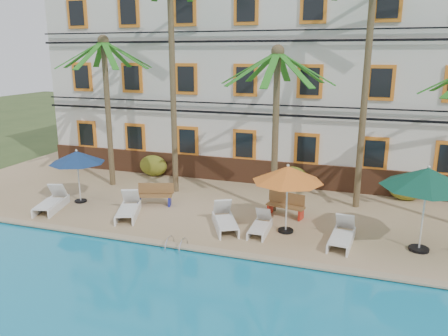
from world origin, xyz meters
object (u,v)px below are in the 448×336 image
(umbrella_green, at_px, (428,178))
(lounger_a, at_px, (52,202))
(palm_d, at_px, (368,55))
(umbrella_red, at_px, (288,174))
(lounger_b, at_px, (128,208))
(pool_ladder, at_px, (177,248))
(bench_right, at_px, (286,205))
(palm_b, at_px, (172,52))
(palm_c, at_px, (276,105))
(lounger_d, at_px, (260,226))
(lounger_c, at_px, (225,220))
(bench_left, at_px, (154,194))
(palm_a, at_px, (107,90))
(umbrella_blue, at_px, (77,157))
(lounger_e, at_px, (342,235))

(umbrella_green, distance_m, lounger_a, 14.13)
(palm_d, distance_m, umbrella_red, 5.84)
(umbrella_green, height_order, lounger_b, umbrella_green)
(umbrella_green, distance_m, pool_ladder, 8.30)
(bench_right, relative_size, pool_ladder, 2.10)
(palm_b, relative_size, palm_d, 1.02)
(palm_c, xyz_separation_m, lounger_a, (-8.64, -2.78, -3.98))
(umbrella_green, relative_size, bench_right, 1.83)
(lounger_d, height_order, bench_right, bench_right)
(umbrella_green, relative_size, pool_ladder, 3.86)
(lounger_a, height_order, bench_right, lounger_a)
(lounger_c, bearing_deg, pool_ladder, -115.32)
(umbrella_green, xyz_separation_m, bench_left, (-10.22, 1.25, -1.98))
(palm_a, bearing_deg, bench_left, -31.23)
(umbrella_blue, distance_m, umbrella_green, 13.45)
(lounger_e, xyz_separation_m, pool_ladder, (-5.15, -2.05, -0.29))
(lounger_a, bearing_deg, pool_ladder, -15.09)
(umbrella_green, distance_m, lounger_e, 3.26)
(palm_c, distance_m, lounger_d, 4.68)
(bench_left, relative_size, pool_ladder, 2.11)
(umbrella_green, xyz_separation_m, lounger_e, (-2.43, -0.27, -2.15))
(lounger_d, distance_m, bench_right, 2.01)
(palm_b, height_order, bench_left, palm_b)
(lounger_b, xyz_separation_m, lounger_e, (8.15, 0.00, -0.02))
(palm_b, xyz_separation_m, bench_left, (-0.06, -2.01, -5.80))
(umbrella_green, bearing_deg, lounger_d, -177.80)
(lounger_a, bearing_deg, umbrella_red, 4.51)
(palm_c, distance_m, umbrella_green, 6.03)
(palm_c, relative_size, bench_left, 4.16)
(umbrella_blue, distance_m, lounger_c, 7.08)
(lounger_c, relative_size, bench_left, 1.35)
(umbrella_green, bearing_deg, bench_left, 173.03)
(lounger_a, height_order, lounger_c, lounger_a)
(palm_a, relative_size, palm_c, 1.07)
(umbrella_green, xyz_separation_m, lounger_b, (-10.58, -0.27, -2.14))
(palm_b, xyz_separation_m, pool_ladder, (2.57, -5.58, -6.27))
(lounger_b, height_order, bench_left, lounger_b)
(palm_a, relative_size, lounger_a, 3.27)
(lounger_e, bearing_deg, palm_d, 85.53)
(palm_a, relative_size, umbrella_green, 2.45)
(bench_right, bearing_deg, palm_d, 37.83)
(palm_a, xyz_separation_m, lounger_c, (6.95, -3.49, -4.27))
(palm_b, height_order, lounger_a, palm_b)
(umbrella_blue, xyz_separation_m, lounger_e, (11.00, -0.84, -1.68))
(palm_d, relative_size, bench_left, 6.24)
(bench_right, bearing_deg, umbrella_green, -20.09)
(umbrella_blue, height_order, bench_left, umbrella_blue)
(umbrella_blue, relative_size, umbrella_red, 0.92)
(palm_c, height_order, bench_right, palm_c)
(umbrella_red, bearing_deg, lounger_d, -157.68)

